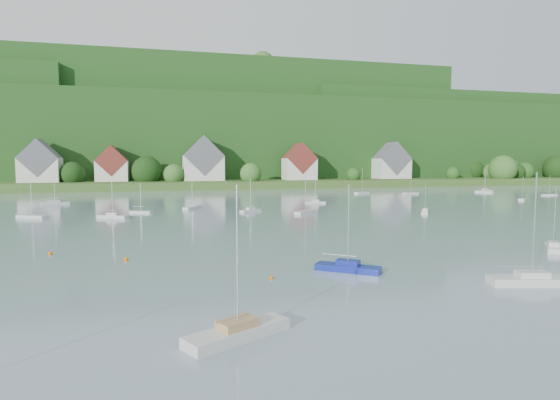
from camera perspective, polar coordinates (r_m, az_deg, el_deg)
name	(u,v)px	position (r m, az deg, el deg)	size (l,w,h in m)	color
far_shore_strip	(189,183)	(203.13, -11.05, 2.06)	(600.00, 60.00, 3.00)	#365620
forested_ridge	(182,140)	(271.70, -11.92, 7.21)	(620.00, 181.22, 69.89)	#143E13
village_building_0	(40,165)	(194.35, -27.30, 3.87)	(14.00, 10.40, 16.00)	silver
village_building_1	(112,166)	(192.40, -19.86, 3.88)	(12.00, 9.36, 14.00)	silver
village_building_2	(203,162)	(191.33, -9.38, 4.55)	(16.00, 11.44, 18.00)	silver
village_building_3	(299,164)	(197.03, 2.38, 4.37)	(13.00, 10.40, 15.50)	silver
village_building_4	(392,164)	(217.97, 13.49, 4.32)	(15.00, 10.40, 16.50)	silver
near_sailboat_1	(348,267)	(45.99, 8.31, -8.10)	(6.00, 5.30, 8.48)	navy
near_sailboat_2	(238,331)	(29.13, -5.20, -15.67)	(6.95, 4.91, 9.25)	silver
near_sailboat_3	(553,247)	(64.98, 30.46, -4.96)	(4.86, 5.34, 7.64)	silver
near_sailboat_4	(532,280)	(46.06, 28.47, -8.56)	(7.49, 3.80, 9.74)	silver
mooring_buoy_0	(271,279)	(42.80, -1.08, -9.64)	(0.38, 0.38, 0.38)	#E46B00
mooring_buoy_3	(50,255)	(59.63, -26.30, -6.03)	(0.48, 0.48, 0.48)	#E46B00
mooring_buoy_5	(126,261)	(53.03, -18.32, -7.07)	(0.49, 0.49, 0.49)	#E46B00
far_sailboat_cluster	(223,201)	(121.12, -6.99, -0.17)	(194.71, 71.82, 8.71)	silver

